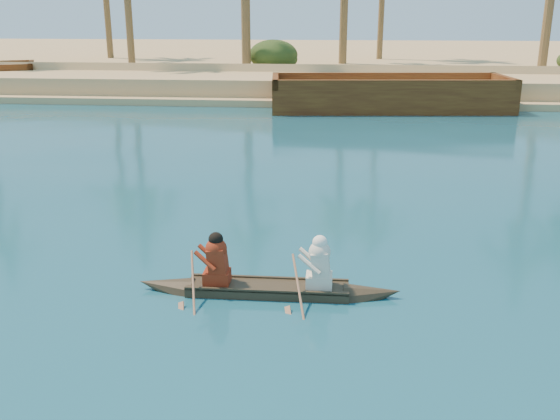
# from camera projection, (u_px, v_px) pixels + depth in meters

# --- Properties ---
(ground) EXTENTS (160.00, 160.00, 0.00)m
(ground) POSITION_uv_depth(u_px,v_px,m) (102.00, 274.00, 12.13)
(ground) COLOR #0A3545
(ground) RESTS_ON ground
(sandy_embankment) EXTENTS (150.00, 51.00, 1.50)m
(sandy_embankment) POSITION_uv_depth(u_px,v_px,m) (292.00, 61.00, 56.42)
(sandy_embankment) COLOR tan
(sandy_embankment) RESTS_ON ground
(shrub_cluster) EXTENTS (100.00, 6.00, 2.40)m
(shrub_cluster) POSITION_uv_depth(u_px,v_px,m) (274.00, 69.00, 41.63)
(shrub_cluster) COLOR #243914
(shrub_cluster) RESTS_ON ground
(canoe) EXTENTS (4.76, 0.67, 1.31)m
(canoe) POSITION_uv_depth(u_px,v_px,m) (268.00, 281.00, 11.20)
(canoe) COLOR #342A1C
(canoe) RESTS_ON ground
(barge_mid) EXTENTS (12.39, 5.20, 2.01)m
(barge_mid) POSITION_uv_depth(u_px,v_px,m) (389.00, 96.00, 32.12)
(barge_mid) COLOR brown
(barge_mid) RESTS_ON ground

